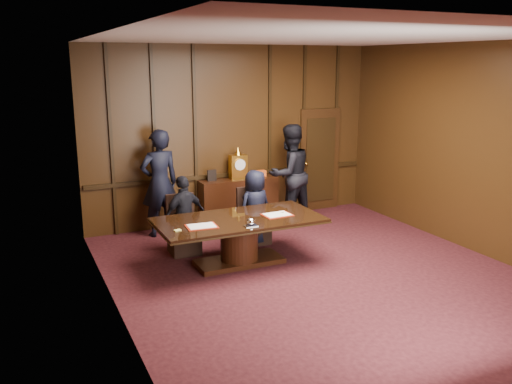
# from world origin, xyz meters

# --- Properties ---
(room) EXTENTS (7.00, 7.04, 3.50)m
(room) POSITION_xyz_m (0.07, 0.14, 1.72)
(room) COLOR black
(room) RESTS_ON ground
(sideboard) EXTENTS (1.60, 0.45, 1.54)m
(sideboard) POSITION_xyz_m (0.00, 3.26, 0.49)
(sideboard) COLOR black
(sideboard) RESTS_ON ground
(conference_table) EXTENTS (2.62, 1.32, 0.76)m
(conference_table) POSITION_xyz_m (-0.90, 1.10, 0.51)
(conference_table) COLOR black
(conference_table) RESTS_ON ground
(folder_left) EXTENTS (0.49, 0.37, 0.02)m
(folder_left) POSITION_xyz_m (-1.59, 0.92, 0.77)
(folder_left) COLOR #99210E
(folder_left) RESTS_ON conference_table
(folder_right) EXTENTS (0.47, 0.35, 0.02)m
(folder_right) POSITION_xyz_m (-0.27, 1.01, 0.77)
(folder_right) COLOR #99210E
(folder_right) RESTS_ON conference_table
(inkstand) EXTENTS (0.20, 0.14, 0.12)m
(inkstand) POSITION_xyz_m (-0.90, 0.65, 0.81)
(inkstand) COLOR white
(inkstand) RESTS_ON conference_table
(notepad) EXTENTS (0.11, 0.09, 0.01)m
(notepad) POSITION_xyz_m (-1.97, 0.88, 0.77)
(notepad) COLOR #D3CE67
(notepad) RESTS_ON conference_table
(chair_left) EXTENTS (0.49, 0.49, 0.99)m
(chair_left) POSITION_xyz_m (-1.55, 1.98, 0.29)
(chair_left) COLOR black
(chair_left) RESTS_ON ground
(chair_right) EXTENTS (0.49, 0.49, 0.99)m
(chair_right) POSITION_xyz_m (-0.25, 1.98, 0.29)
(chair_right) COLOR black
(chair_right) RESTS_ON ground
(signatory_left) EXTENTS (0.86, 0.57, 1.35)m
(signatory_left) POSITION_xyz_m (-1.55, 1.90, 0.68)
(signatory_left) COLOR black
(signatory_left) RESTS_ON ground
(signatory_right) EXTENTS (0.74, 0.57, 1.34)m
(signatory_right) POSITION_xyz_m (-0.25, 1.90, 0.67)
(signatory_right) COLOR black
(signatory_right) RESTS_ON ground
(witness_left) EXTENTS (0.78, 0.56, 1.99)m
(witness_left) POSITION_xyz_m (-1.64, 3.09, 1.00)
(witness_left) COLOR black
(witness_left) RESTS_ON ground
(witness_right) EXTENTS (1.09, 0.92, 1.98)m
(witness_right) POSITION_xyz_m (0.94, 2.86, 0.99)
(witness_right) COLOR black
(witness_right) RESTS_ON ground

